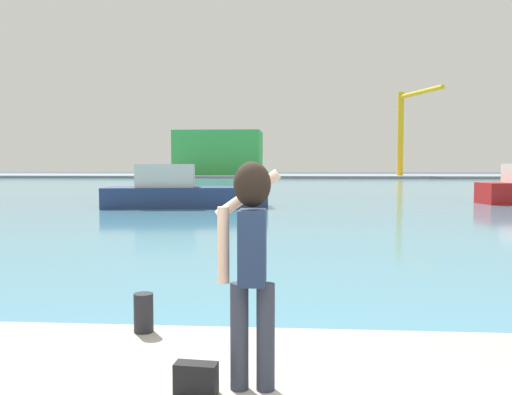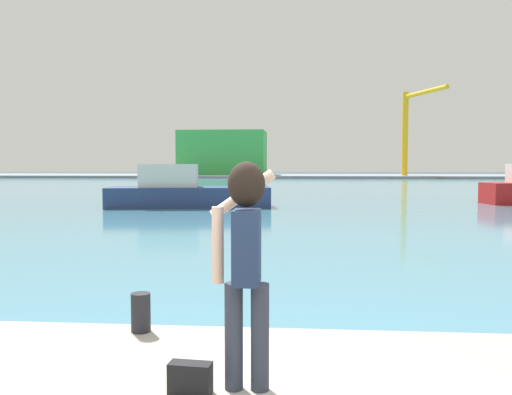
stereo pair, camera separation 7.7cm
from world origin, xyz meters
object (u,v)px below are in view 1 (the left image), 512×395
object	(u,v)px
warehouse_left	(219,153)
port_crane	(406,122)
handbag	(196,379)
harbor_bollard	(144,313)
boat_moored	(181,192)
person_photographer	(251,251)

from	to	relation	value
warehouse_left	port_crane	size ratio (longest dim) A/B	1.11
handbag	warehouse_left	bearing A→B (deg)	98.09
harbor_bollard	boat_moored	bearing A→B (deg)	101.24
harbor_bollard	port_crane	distance (m)	87.17
warehouse_left	person_photographer	bearing A→B (deg)	-81.66
handbag	boat_moored	bearing A→B (deg)	102.45
boat_moored	warehouse_left	bearing A→B (deg)	88.64
warehouse_left	handbag	bearing A→B (deg)	-81.91
boat_moored	warehouse_left	world-z (taller)	warehouse_left
person_photographer	harbor_bollard	bearing A→B (deg)	41.93
port_crane	person_photographer	bearing A→B (deg)	-102.16
person_photographer	boat_moored	world-z (taller)	person_photographer
harbor_bollard	warehouse_left	size ratio (longest dim) A/B	0.03
port_crane	boat_moored	bearing A→B (deg)	-111.29
handbag	harbor_bollard	size ratio (longest dim) A/B	0.80
person_photographer	warehouse_left	xyz separation A→B (m)	(-13.62, 92.93, 2.74)
handbag	port_crane	distance (m)	88.39
harbor_bollard	boat_moored	world-z (taller)	boat_moored
warehouse_left	port_crane	world-z (taller)	port_crane
person_photographer	harbor_bollard	xyz separation A→B (m)	(-1.22, 1.31, -0.87)
handbag	warehouse_left	xyz separation A→B (m)	(-13.22, 93.05, 3.68)
person_photographer	handbag	size ratio (longest dim) A/B	5.44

